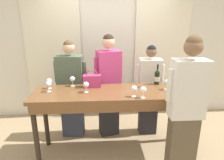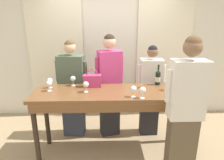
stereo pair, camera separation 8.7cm
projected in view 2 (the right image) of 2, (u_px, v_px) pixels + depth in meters
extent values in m
plane|color=tan|center=(112.00, 152.00, 3.20)|extent=(18.00, 18.00, 0.00)
cube|color=silver|center=(110.00, 50.00, 4.12)|extent=(12.00, 0.06, 2.80)
cube|color=#EFE5C6|center=(56.00, 54.00, 4.05)|extent=(1.10, 0.03, 2.69)
cube|color=#EFE5C6|center=(163.00, 53.00, 4.11)|extent=(1.10, 0.03, 2.69)
cube|color=brown|center=(112.00, 93.00, 2.89)|extent=(2.29, 0.67, 0.05)
cube|color=brown|center=(113.00, 108.00, 2.61)|extent=(2.19, 0.03, 0.12)
cylinder|color=#2D2319|center=(36.00, 135.00, 2.77)|extent=(0.07, 0.07, 0.99)
cylinder|color=#2D2319|center=(188.00, 133.00, 2.83)|extent=(0.07, 0.07, 0.99)
cylinder|color=#2D2319|center=(47.00, 117.00, 3.27)|extent=(0.07, 0.07, 0.99)
cylinder|color=#2D2319|center=(176.00, 115.00, 3.33)|extent=(0.07, 0.07, 0.99)
cylinder|color=black|center=(158.00, 79.00, 3.14)|extent=(0.08, 0.08, 0.20)
cone|color=black|center=(158.00, 71.00, 3.10)|extent=(0.08, 0.08, 0.04)
cylinder|color=black|center=(159.00, 67.00, 3.09)|extent=(0.03, 0.03, 0.08)
cylinder|color=beige|center=(158.00, 79.00, 3.14)|extent=(0.08, 0.08, 0.08)
cube|color=#C63870|center=(92.00, 81.00, 3.05)|extent=(0.27, 0.12, 0.19)
torus|color=#C63870|center=(92.00, 74.00, 3.02)|extent=(0.17, 0.01, 0.17)
cylinder|color=white|center=(86.00, 92.00, 2.86)|extent=(0.06, 0.06, 0.00)
cylinder|color=white|center=(86.00, 89.00, 2.85)|extent=(0.01, 0.01, 0.08)
sphere|color=white|center=(86.00, 84.00, 2.82)|extent=(0.08, 0.08, 0.08)
cylinder|color=white|center=(50.00, 91.00, 2.90)|extent=(0.06, 0.06, 0.00)
cylinder|color=white|center=(49.00, 88.00, 2.88)|extent=(0.01, 0.01, 0.08)
sphere|color=white|center=(49.00, 83.00, 2.86)|extent=(0.08, 0.08, 0.08)
cylinder|color=white|center=(142.00, 98.00, 2.64)|extent=(0.06, 0.06, 0.00)
cylinder|color=white|center=(142.00, 95.00, 2.63)|extent=(0.01, 0.01, 0.08)
sphere|color=white|center=(143.00, 90.00, 2.61)|extent=(0.08, 0.08, 0.08)
cylinder|color=white|center=(167.00, 90.00, 2.93)|extent=(0.06, 0.06, 0.00)
cylinder|color=white|center=(167.00, 87.00, 2.92)|extent=(0.01, 0.01, 0.08)
sphere|color=white|center=(167.00, 83.00, 2.89)|extent=(0.08, 0.08, 0.08)
sphere|color=beige|center=(167.00, 83.00, 2.90)|extent=(0.05, 0.05, 0.05)
cylinder|color=white|center=(73.00, 85.00, 3.12)|extent=(0.06, 0.06, 0.00)
cylinder|color=white|center=(73.00, 83.00, 3.11)|extent=(0.01, 0.01, 0.08)
sphere|color=white|center=(73.00, 79.00, 3.09)|extent=(0.08, 0.08, 0.08)
sphere|color=beige|center=(73.00, 79.00, 3.09)|extent=(0.05, 0.05, 0.05)
cylinder|color=white|center=(51.00, 88.00, 3.02)|extent=(0.06, 0.06, 0.00)
cylinder|color=white|center=(50.00, 85.00, 3.01)|extent=(0.01, 0.01, 0.08)
sphere|color=white|center=(50.00, 81.00, 2.99)|extent=(0.08, 0.08, 0.08)
cylinder|color=white|center=(133.00, 97.00, 2.68)|extent=(0.06, 0.06, 0.00)
cylinder|color=white|center=(133.00, 94.00, 2.67)|extent=(0.01, 0.01, 0.08)
sphere|color=white|center=(134.00, 89.00, 2.65)|extent=(0.08, 0.08, 0.08)
sphere|color=beige|center=(134.00, 90.00, 2.65)|extent=(0.05, 0.05, 0.05)
cylinder|color=black|center=(137.00, 88.00, 3.00)|extent=(0.11, 0.11, 0.01)
cube|color=#383D51|center=(74.00, 113.00, 3.59)|extent=(0.38, 0.25, 0.82)
cube|color=#4C5B47|center=(71.00, 74.00, 3.36)|extent=(0.45, 0.30, 0.65)
sphere|color=#DBAD89|center=(70.00, 47.00, 3.23)|extent=(0.19, 0.19, 0.19)
sphere|color=brown|center=(70.00, 45.00, 3.22)|extent=(0.17, 0.17, 0.17)
cylinder|color=#4C5B47|center=(85.00, 72.00, 3.33)|extent=(0.08, 0.08, 0.36)
cylinder|color=#4C5B47|center=(58.00, 71.00, 3.37)|extent=(0.08, 0.08, 0.36)
cube|color=#28282D|center=(110.00, 112.00, 3.60)|extent=(0.37, 0.29, 0.86)
cube|color=#C63D7A|center=(109.00, 71.00, 3.36)|extent=(0.43, 0.35, 0.68)
sphere|color=#DBAD89|center=(109.00, 42.00, 3.22)|extent=(0.21, 0.21, 0.21)
sphere|color=#332319|center=(109.00, 40.00, 3.21)|extent=(0.18, 0.18, 0.18)
cylinder|color=#C63D7A|center=(121.00, 67.00, 3.40)|extent=(0.09, 0.09, 0.37)
cylinder|color=#C63D7A|center=(97.00, 69.00, 3.29)|extent=(0.09, 0.09, 0.37)
cube|color=#28282D|center=(149.00, 113.00, 3.63)|extent=(0.33, 0.23, 0.77)
cube|color=silver|center=(151.00, 77.00, 3.42)|extent=(0.39, 0.27, 0.61)
sphere|color=brown|center=(153.00, 52.00, 3.29)|extent=(0.18, 0.18, 0.18)
sphere|color=black|center=(153.00, 50.00, 3.28)|extent=(0.16, 0.16, 0.16)
cylinder|color=silver|center=(163.00, 74.00, 3.40)|extent=(0.07, 0.07, 0.34)
cylinder|color=silver|center=(139.00, 74.00, 3.41)|extent=(0.07, 0.07, 0.34)
cube|color=brown|center=(180.00, 148.00, 2.57)|extent=(0.35, 0.19, 0.90)
cube|color=silver|center=(188.00, 90.00, 2.32)|extent=(0.41, 0.22, 0.71)
sphere|color=brown|center=(193.00, 47.00, 2.17)|extent=(0.21, 0.21, 0.21)
sphere|color=brown|center=(193.00, 44.00, 2.16)|extent=(0.19, 0.19, 0.19)
cylinder|color=silver|center=(169.00, 86.00, 2.30)|extent=(0.07, 0.07, 0.39)
cylinder|color=silver|center=(207.00, 86.00, 2.31)|extent=(0.07, 0.07, 0.39)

